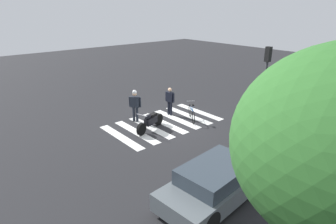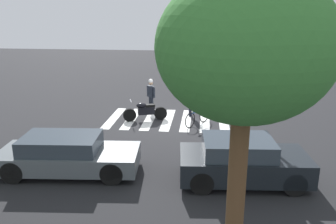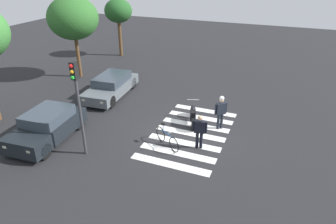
{
  "view_description": "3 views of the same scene",
  "coord_description": "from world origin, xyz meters",
  "px_view_note": "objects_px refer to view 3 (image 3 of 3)",
  "views": [
    {
      "loc": [
        8.95,
        10.91,
        5.91
      ],
      "look_at": [
        0.47,
        0.89,
        1.0
      ],
      "focal_mm": 30.33,
      "sensor_mm": 36.0,
      "label": 1
    },
    {
      "loc": [
        -1.74,
        15.98,
        5.14
      ],
      "look_at": [
        -0.12,
        1.09,
        0.71
      ],
      "focal_mm": 36.91,
      "sensor_mm": 36.0,
      "label": 2
    },
    {
      "loc": [
        -12.23,
        -3.73,
        7.57
      ],
      "look_at": [
        -0.14,
        1.11,
        1.03
      ],
      "focal_mm": 32.37,
      "sensor_mm": 36.0,
      "label": 3
    }
  ],
  "objects_px": {
    "car_grey_coupe": "(111,86)",
    "traffic_light_pole": "(77,95)",
    "police_motorcycle": "(193,115)",
    "officer_on_foot": "(221,110)",
    "car_black_suv": "(47,126)",
    "officer_by_motorcycle": "(200,130)",
    "leaning_bicycle": "(167,138)"
  },
  "relations": [
    {
      "from": "officer_on_foot",
      "to": "officer_by_motorcycle",
      "type": "xyz_separation_m",
      "value": [
        -2.07,
        0.46,
        -0.11
      ]
    },
    {
      "from": "car_grey_coupe",
      "to": "car_black_suv",
      "type": "bearing_deg",
      "value": 179.86
    },
    {
      "from": "car_black_suv",
      "to": "leaning_bicycle",
      "type": "bearing_deg",
      "value": -74.24
    },
    {
      "from": "officer_by_motorcycle",
      "to": "car_grey_coupe",
      "type": "height_order",
      "value": "officer_by_motorcycle"
    },
    {
      "from": "leaning_bicycle",
      "to": "police_motorcycle",
      "type": "bearing_deg",
      "value": -9.48
    },
    {
      "from": "officer_on_foot",
      "to": "police_motorcycle",
      "type": "bearing_deg",
      "value": 87.69
    },
    {
      "from": "officer_on_foot",
      "to": "officer_by_motorcycle",
      "type": "relative_size",
      "value": 1.1
    },
    {
      "from": "leaning_bicycle",
      "to": "officer_on_foot",
      "type": "bearing_deg",
      "value": -36.93
    },
    {
      "from": "car_black_suv",
      "to": "car_grey_coupe",
      "type": "height_order",
      "value": "car_black_suv"
    },
    {
      "from": "officer_by_motorcycle",
      "to": "car_grey_coupe",
      "type": "relative_size",
      "value": 0.35
    },
    {
      "from": "car_black_suv",
      "to": "officer_by_motorcycle",
      "type": "bearing_deg",
      "value": -74.27
    },
    {
      "from": "leaning_bicycle",
      "to": "traffic_light_pole",
      "type": "xyz_separation_m",
      "value": [
        -1.9,
        3.06,
        2.39
      ]
    },
    {
      "from": "police_motorcycle",
      "to": "officer_on_foot",
      "type": "bearing_deg",
      "value": -92.31
    },
    {
      "from": "officer_on_foot",
      "to": "car_black_suv",
      "type": "height_order",
      "value": "officer_on_foot"
    },
    {
      "from": "officer_on_foot",
      "to": "officer_by_motorcycle",
      "type": "height_order",
      "value": "officer_on_foot"
    },
    {
      "from": "car_grey_coupe",
      "to": "traffic_light_pole",
      "type": "distance_m",
      "value": 6.78
    },
    {
      "from": "officer_on_foot",
      "to": "car_grey_coupe",
      "type": "height_order",
      "value": "officer_on_foot"
    },
    {
      "from": "officer_by_motorcycle",
      "to": "car_grey_coupe",
      "type": "xyz_separation_m",
      "value": [
        3.7,
        6.75,
        -0.29
      ]
    },
    {
      "from": "officer_by_motorcycle",
      "to": "car_grey_coupe",
      "type": "distance_m",
      "value": 7.71
    },
    {
      "from": "car_black_suv",
      "to": "car_grey_coupe",
      "type": "xyz_separation_m",
      "value": [
        5.61,
        -0.01,
        -0.06
      ]
    },
    {
      "from": "police_motorcycle",
      "to": "officer_on_foot",
      "type": "height_order",
      "value": "officer_on_foot"
    },
    {
      "from": "traffic_light_pole",
      "to": "leaning_bicycle",
      "type": "bearing_deg",
      "value": -58.15
    },
    {
      "from": "leaning_bicycle",
      "to": "officer_on_foot",
      "type": "distance_m",
      "value": 3.14
    },
    {
      "from": "traffic_light_pole",
      "to": "car_black_suv",
      "type": "bearing_deg",
      "value": 80.63
    },
    {
      "from": "officer_on_foot",
      "to": "traffic_light_pole",
      "type": "distance_m",
      "value": 6.8
    },
    {
      "from": "officer_by_motorcycle",
      "to": "leaning_bicycle",
      "type": "bearing_deg",
      "value": 105.62
    },
    {
      "from": "car_grey_coupe",
      "to": "traffic_light_pole",
      "type": "xyz_separation_m",
      "value": [
        -5.99,
        -2.31,
        2.16
      ]
    },
    {
      "from": "officer_by_motorcycle",
      "to": "traffic_light_pole",
      "type": "xyz_separation_m",
      "value": [
        -2.29,
        4.45,
        1.87
      ]
    },
    {
      "from": "car_black_suv",
      "to": "traffic_light_pole",
      "type": "bearing_deg",
      "value": -99.37
    },
    {
      "from": "officer_by_motorcycle",
      "to": "traffic_light_pole",
      "type": "relative_size",
      "value": 0.39
    },
    {
      "from": "officer_on_foot",
      "to": "traffic_light_pole",
      "type": "relative_size",
      "value": 0.43
    },
    {
      "from": "police_motorcycle",
      "to": "officer_on_foot",
      "type": "relative_size",
      "value": 1.17
    }
  ]
}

